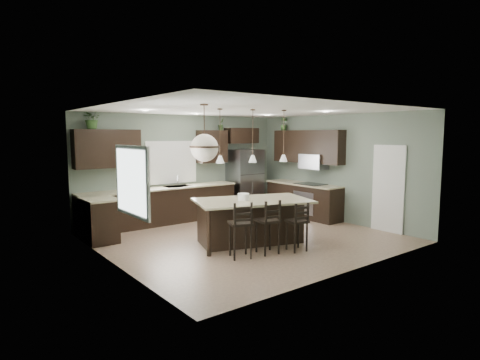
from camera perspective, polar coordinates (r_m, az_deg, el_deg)
name	(u,v)px	position (r m, az deg, el deg)	size (l,w,h in m)	color
ground	(247,238)	(8.98, 1.07, -8.22)	(6.00, 6.00, 0.00)	#9E8466
pantry_door	(388,189)	(9.98, 20.32, -1.17)	(0.04, 0.82, 2.04)	white
window_back	(171,162)	(10.78, -9.75, 2.50)	(1.35, 0.02, 1.00)	white
window_left	(131,181)	(6.50, -15.23, -0.18)	(0.02, 1.10, 1.00)	white
left_return_cabs	(99,221)	(9.09, -19.44, -5.50)	(0.60, 0.90, 0.90)	black
left_return_countertop	(99,199)	(9.01, -19.43, -2.56)	(0.66, 0.96, 0.04)	#BFB690
back_lower_cabs	(162,206)	(10.46, -11.08, -3.72)	(4.20, 0.60, 0.90)	black
back_countertop	(162,188)	(10.37, -11.08, -1.18)	(4.20, 0.66, 0.04)	#BFB690
sink_inset	(177,186)	(10.58, -8.91, -0.91)	(0.70, 0.45, 0.01)	gray
faucet	(178,181)	(10.53, -8.84, -0.14)	(0.02, 0.02, 0.28)	silver
back_upper_left	(107,149)	(9.92, -18.35, 4.25)	(1.55, 0.34, 0.90)	black
back_upper_right	(212,146)	(11.25, -3.99, 4.78)	(0.85, 0.34, 0.90)	black
fridge_header	(242,136)	(11.86, 0.25, 6.33)	(1.05, 0.34, 0.45)	black
right_lower_cabs	(303,201)	(11.32, 8.99, -2.91)	(0.60, 2.35, 0.90)	black
right_countertop	(303,184)	(11.24, 8.96, -0.55)	(0.66, 2.35, 0.04)	#BFB690
cooktop	(311,184)	(11.05, 10.00, -0.56)	(0.58, 0.75, 0.02)	black
wall_oven_front	(303,203)	(10.91, 8.94, -3.26)	(0.01, 0.72, 0.60)	gray
right_upper_cabs	(308,147)	(11.27, 9.58, 4.71)	(0.34, 2.35, 0.90)	black
microwave	(313,162)	(11.07, 10.41, 2.59)	(0.40, 0.75, 0.40)	gray
refrigerator	(245,181)	(11.77, 0.66, -0.14)	(0.90, 0.74, 1.85)	gray
kitchen_island	(252,221)	(8.47, 1.79, -5.90)	(2.35, 1.34, 0.92)	black
serving_dish	(244,197)	(8.31, 0.51, -2.41)	(0.24, 0.24, 0.14)	white
bar_stool_left	(240,230)	(7.45, 0.04, -7.07)	(0.39, 0.39, 1.07)	black
bar_stool_center	(268,227)	(7.73, 3.95, -6.63)	(0.39, 0.39, 1.05)	black
bar_stool_right	(297,226)	(7.97, 8.09, -6.56)	(0.36, 0.36, 0.97)	black
pendant_left	(220,136)	(8.05, -2.85, 6.27)	(0.17, 0.17, 1.10)	white
pendant_center	(253,136)	(8.28, 1.83, 6.28)	(0.17, 0.17, 1.10)	white
pendant_right	(284,136)	(8.55, 6.24, 6.25)	(0.17, 0.17, 1.10)	white
chandelier	(204,133)	(6.92, -5.10, 6.69)	(0.52, 0.52, 0.99)	beige
plant_back_left	(92,119)	(9.79, -20.28, 8.20)	(0.43, 0.38, 0.48)	#305324
plant_back_right	(221,124)	(11.39, -2.70, 7.94)	(0.19, 0.15, 0.35)	#304E22
plant_right_wall	(284,124)	(11.90, 6.23, 7.92)	(0.21, 0.21, 0.38)	#2F5324
room_shell	(248,161)	(8.71, 1.09, 2.66)	(6.00, 6.00, 6.00)	slate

